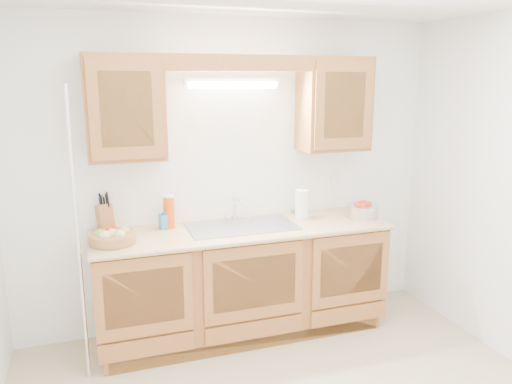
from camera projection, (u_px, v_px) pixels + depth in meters
name	position (u px, v px, depth m)	size (l,w,h in m)	color
room	(306.00, 226.00, 2.70)	(3.52, 3.50, 2.50)	#C0AC8A
base_cabinets	(242.00, 282.00, 3.99)	(2.20, 0.60, 0.86)	#A2652F
countertop	(243.00, 230.00, 3.88)	(2.30, 0.63, 0.04)	tan
upper_cabinet_left	(124.00, 108.00, 3.55)	(0.55, 0.33, 0.75)	#A2652F
upper_cabinet_right	(334.00, 104.00, 4.07)	(0.55, 0.33, 0.75)	#A2652F
valance	(241.00, 63.00, 3.61)	(2.20, 0.05, 0.12)	#A2652F
fluorescent_fixture	(233.00, 83.00, 3.85)	(0.76, 0.08, 0.08)	white
sink	(242.00, 235.00, 3.91)	(0.84, 0.46, 0.36)	#9E9EA3
wire_shelf_pole	(78.00, 240.00, 3.25)	(0.03, 0.03, 2.00)	silver
outlet_plate	(335.00, 181.00, 4.40)	(0.08, 0.01, 0.12)	white
fruit_basket	(112.00, 237.00, 3.50)	(0.36, 0.36, 0.10)	#A77B43
knife_block	(105.00, 217.00, 3.76)	(0.14, 0.19, 0.30)	#A2652F
orange_canister	(169.00, 212.00, 3.84)	(0.10, 0.10, 0.26)	#E2490C
soap_bottle	(164.00, 218.00, 3.83)	(0.08, 0.08, 0.17)	#2980D1
sponge	(300.00, 212.00, 4.30)	(0.13, 0.09, 0.03)	#CC333F
paper_towel	(302.00, 204.00, 4.10)	(0.14, 0.14, 0.29)	silver
apple_bowl	(362.00, 210.00, 4.16)	(0.30, 0.30, 0.14)	silver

